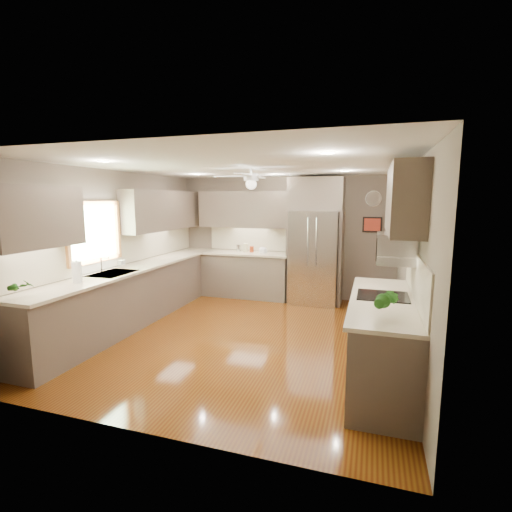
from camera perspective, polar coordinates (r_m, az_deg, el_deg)
The scene contains 27 objects.
floor at distance 5.72m, azimuth -1.67°, elevation -12.12°, with size 5.00×5.00×0.00m, color #4D1F0A.
ceiling at distance 5.37m, azimuth -1.79°, elevation 13.68°, with size 5.00×5.00×0.00m, color white.
wall_back at distance 7.79m, azimuth 4.36°, elevation 2.90°, with size 4.50×4.50×0.00m, color #695D50.
wall_front at distance 3.20m, azimuth -16.75°, elevation -5.86°, with size 4.50×4.50×0.00m, color #695D50.
wall_left at distance 6.50m, azimuth -20.80°, elevation 1.20°, with size 5.00×5.00×0.00m, color #695D50.
wall_right at distance 5.13m, azimuth 22.73°, elevation -0.77°, with size 5.00×5.00×0.00m, color #695D50.
canister_b at distance 7.85m, azimuth -2.67°, elevation 1.20°, with size 0.10×0.10×0.16m, color silver.
canister_c at distance 7.80m, azimuth -1.61°, elevation 1.30°, with size 0.11×0.11×0.18m, color #C1BF91.
canister_d at distance 7.74m, azimuth -0.66°, elevation 1.02°, with size 0.09×0.09×0.13m, color maroon.
soap_bottle at distance 6.38m, azimuth -19.87°, elevation -0.93°, with size 0.08×0.08×0.17m, color white.
potted_plant_left at distance 4.89m, azimuth -32.34°, elevation -3.90°, with size 0.15×0.10×0.28m, color #1E5317.
potted_plant_right at distance 3.68m, azimuth 19.44°, elevation -6.50°, with size 0.18×0.14×0.32m, color #1E5317.
bowl at distance 7.60m, azimuth 1.05°, elevation 0.61°, with size 0.20×0.20×0.05m, color #C1BF91.
left_run at distance 6.58m, azimuth -17.60°, elevation -5.34°, with size 0.65×4.70×1.45m.
back_run at distance 7.82m, azimuth -1.38°, elevation -2.72°, with size 1.85×0.65×1.45m.
uppers at distance 6.28m, azimuth -6.03°, elevation 7.17°, with size 4.50×4.70×0.95m.
window at distance 6.07m, azimuth -23.65°, elevation 3.40°, with size 0.05×1.12×0.92m.
sink at distance 5.97m, azimuth -21.18°, elevation -2.77°, with size 0.50×0.70×0.32m.
refrigerator at distance 7.33m, azimuth 9.08°, elevation 1.97°, with size 1.06×0.75×2.45m.
right_run at distance 4.52m, azimuth 18.91°, elevation -11.81°, with size 0.70×2.20×1.45m.
microwave at distance 4.54m, azimuth 20.68°, elevation 1.13°, with size 0.43×0.55×0.34m.
ceiling_fan at distance 5.64m, azimuth -0.75°, elevation 11.73°, with size 1.18×1.18×0.32m.
recessed_lights at distance 5.76m, azimuth -0.82°, elevation 13.28°, with size 2.84×3.14×0.01m.
wall_clock at distance 7.53m, azimuth 17.62°, elevation 8.42°, with size 0.30×0.03×0.30m.
framed_print at distance 7.54m, azimuth 17.45°, elevation 4.62°, with size 0.36×0.03×0.30m.
stool at distance 6.76m, azimuth 17.61°, elevation -7.13°, with size 0.51×0.51×0.47m.
paper_towel at distance 5.45m, azimuth -25.83°, elevation -2.26°, with size 0.12×0.12×0.31m.
Camera 1 is at (1.77, -5.05, 2.03)m, focal length 26.00 mm.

